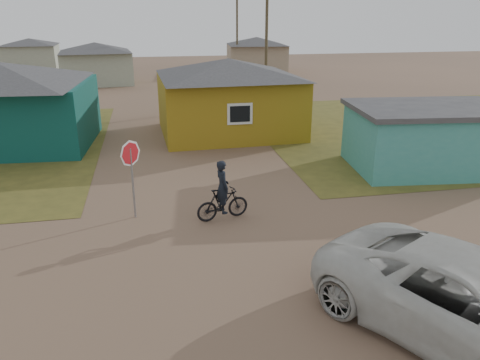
% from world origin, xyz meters
% --- Properties ---
extents(ground, '(120.00, 120.00, 0.00)m').
position_xyz_m(ground, '(0.00, 0.00, 0.00)').
color(ground, brown).
extents(grass_ne, '(20.00, 18.00, 0.00)m').
position_xyz_m(grass_ne, '(14.00, 13.00, 0.01)').
color(grass_ne, brown).
rests_on(grass_ne, ground).
extents(house_teal, '(8.93, 7.08, 4.00)m').
position_xyz_m(house_teal, '(-8.50, 13.50, 2.05)').
color(house_teal, '#0B3E39').
rests_on(house_teal, ground).
extents(house_yellow, '(7.72, 6.76, 3.90)m').
position_xyz_m(house_yellow, '(2.50, 14.00, 2.00)').
color(house_yellow, olive).
rests_on(house_yellow, ground).
extents(shed_turquoise, '(6.71, 4.93, 2.60)m').
position_xyz_m(shed_turquoise, '(9.50, 6.50, 1.31)').
color(shed_turquoise, teal).
rests_on(shed_turquoise, ground).
extents(house_pale_west, '(7.04, 6.15, 3.60)m').
position_xyz_m(house_pale_west, '(-6.00, 34.00, 1.86)').
color(house_pale_west, '#9AA28B').
rests_on(house_pale_west, ground).
extents(house_beige_east, '(6.95, 6.05, 3.60)m').
position_xyz_m(house_beige_east, '(10.00, 40.00, 1.86)').
color(house_beige_east, gray).
rests_on(house_beige_east, ground).
extents(house_pale_north, '(6.28, 5.81, 3.40)m').
position_xyz_m(house_pale_north, '(-14.00, 46.00, 1.75)').
color(house_pale_north, '#9AA28B').
rests_on(house_pale_north, ground).
extents(utility_pole_near, '(1.40, 0.20, 8.00)m').
position_xyz_m(utility_pole_near, '(6.50, 22.00, 4.14)').
color(utility_pole_near, '#4E422F').
rests_on(utility_pole_near, ground).
extents(utility_pole_far, '(1.40, 0.20, 8.00)m').
position_xyz_m(utility_pole_far, '(7.50, 38.00, 4.14)').
color(utility_pole_far, '#4E422F').
rests_on(utility_pole_far, ground).
extents(stop_sign, '(0.76, 0.38, 2.53)m').
position_xyz_m(stop_sign, '(-2.29, 3.76, 1.85)').
color(stop_sign, gray).
rests_on(stop_sign, ground).
extents(cyclist, '(1.77, 0.86, 1.92)m').
position_xyz_m(cyclist, '(0.41, 3.10, 0.70)').
color(cyclist, black).
rests_on(cyclist, ground).
extents(vehicle, '(5.75, 7.04, 1.78)m').
position_xyz_m(vehicle, '(4.28, -3.65, 0.89)').
color(vehicle, silver).
rests_on(vehicle, ground).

